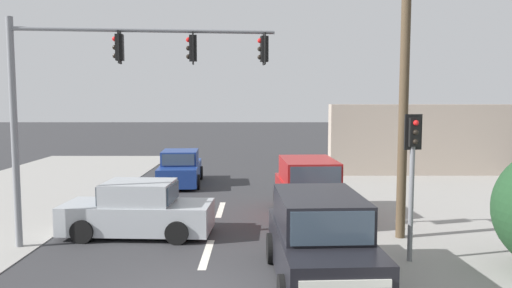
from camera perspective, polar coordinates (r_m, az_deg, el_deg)
lane_dash_mid at (r=12.99m, az=-5.74°, el=-12.37°), size 0.20×2.40×0.01m
lane_dash_far at (r=17.80m, az=-4.15°, el=-7.48°), size 0.20×2.40×0.01m
utility_pole_midground_right at (r=14.36m, az=16.54°, el=9.02°), size 1.80×0.26×9.37m
traffic_signal_mast at (r=13.71m, az=-16.74°, el=6.80°), size 6.86×1.02×6.00m
pedestal_signal_right_kerb at (r=12.37m, az=17.34°, el=-2.02°), size 0.44×0.31×3.56m
shopfront_wall_far at (r=27.21m, az=20.90°, el=0.46°), size 12.00×1.00×3.60m
suv_kerbside_parked at (r=16.76m, az=5.98°, el=-5.23°), size 2.26×4.63×1.90m
sedan_crossing_left at (r=22.97m, az=-8.73°, el=-2.84°), size 2.08×4.33×1.56m
sedan_receding_far at (r=14.80m, az=-13.41°, el=-7.48°), size 4.31×2.04×1.56m
suv_oncoming_near at (r=10.87m, az=7.25°, el=-11.09°), size 2.24×4.62×1.90m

